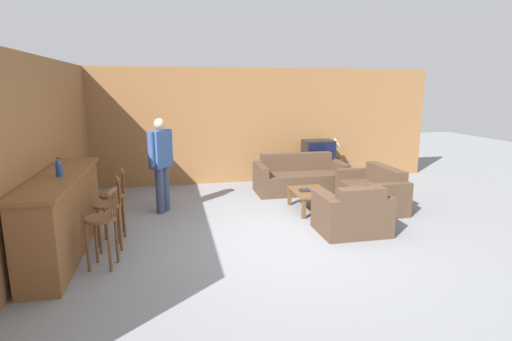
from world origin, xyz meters
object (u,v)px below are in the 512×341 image
bottle (59,168)px  table_lamp (335,143)px  armchair_near (352,215)px  book_on_table (305,190)px  bar_chair_near (102,225)px  bar_chair_mid (109,211)px  loveseat_right (373,192)px  tv (318,150)px  person_by_window (161,160)px  coffee_table (311,194)px  bar_chair_far (114,200)px  tv_unit (318,170)px  couch_far (300,178)px

bottle → table_lamp: 6.09m
armchair_near → book_on_table: bearing=105.9°
bar_chair_near → armchair_near: (3.49, 0.45, -0.25)m
bar_chair_mid → loveseat_right: bar_chair_mid is taller
tv → person_by_window: bearing=-155.5°
loveseat_right → table_lamp: bearing=85.9°
bottle → table_lamp: bottle is taller
tv → book_on_table: 2.35m
table_lamp → loveseat_right: bearing=-94.1°
bar_chair_mid → book_on_table: bearing=18.9°
loveseat_right → tv: (-0.26, 2.13, 0.47)m
coffee_table → book_on_table: (-0.11, 0.01, 0.07)m
bar_chair_far → book_on_table: 3.20m
armchair_near → tv: 3.38m
tv_unit → book_on_table: size_ratio=6.25×
bar_chair_far → armchair_near: size_ratio=0.97×
table_lamp → person_by_window: (-3.91, -1.60, 0.04)m
table_lamp → couch_far: bearing=-145.3°
bar_chair_near → tv_unit: bar_chair_near is taller
bar_chair_mid → table_lamp: (4.59, 3.15, 0.35)m
couch_far → book_on_table: couch_far is taller
bar_chair_near → tv: bar_chair_near is taller
bar_chair_far → table_lamp: size_ratio=2.05×
bar_chair_mid → person_by_window: 1.74m
armchair_near → bar_chair_far: bearing=169.4°
armchair_near → tv: bearing=78.1°
bar_chair_far → person_by_window: bearing=56.6°
bar_chair_far → bar_chair_mid: bearing=-90.0°
bar_chair_far → table_lamp: 5.30m
tv → table_lamp: 0.43m
couch_far → bar_chair_mid: bearing=-145.6°
bar_chair_near → table_lamp: size_ratio=2.05×
bar_chair_far → bottle: 1.05m
tv → bar_chair_near: bearing=-138.3°
bar_chair_mid → tv: size_ratio=1.42×
bar_chair_far → book_on_table: (3.15, 0.55, -0.16)m
coffee_table → bar_chair_near: bearing=-153.2°
loveseat_right → bar_chair_mid: bearing=-167.1°
book_on_table → table_lamp: size_ratio=0.37×
bar_chair_near → tv: 5.61m
book_on_table → coffee_table: bearing=-6.7°
bar_chair_near → book_on_table: (3.15, 1.66, -0.16)m
coffee_table → book_on_table: bearing=173.3°
armchair_near → loveseat_right: bearing=50.5°
armchair_near → table_lamp: 3.51m
bar_chair_far → book_on_table: bar_chair_far is taller
book_on_table → table_lamp: bearing=55.2°
couch_far → book_on_table: size_ratio=10.45×
bar_chair_mid → bar_chair_far: bearing=90.0°
bar_chair_mid → bottle: size_ratio=4.09×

